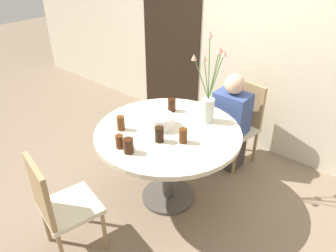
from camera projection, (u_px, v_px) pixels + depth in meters
ground_plane at (168, 197)px, 3.15m from camera, size 16.00×16.00×0.00m
wall_back at (254, 33)px, 3.40m from camera, size 8.00×0.05×2.60m
doorway_panel at (171, 40)px, 4.13m from camera, size 0.90×0.01×2.05m
dining_table at (168, 142)px, 2.83m from camera, size 1.25×1.25×0.75m
chair_right_flank at (240, 120)px, 3.46m from camera, size 0.46×0.46×0.88m
chair_near_front at (58, 203)px, 2.39m from camera, size 0.48×0.48×0.88m
birthday_cake at (160, 121)px, 2.79m from camera, size 0.24×0.24×0.15m
flower_vase at (209, 96)px, 2.79m from camera, size 0.25×0.24×0.77m
side_plate at (196, 108)px, 3.10m from camera, size 0.19×0.19×0.01m
drink_glass_0 at (159, 134)px, 2.59m from camera, size 0.07×0.07×0.13m
drink_glass_1 at (121, 123)px, 2.75m from camera, size 0.07×0.07×0.12m
drink_glass_2 at (183, 136)px, 2.58m from camera, size 0.07×0.07×0.12m
drink_glass_3 at (172, 105)px, 3.04m from camera, size 0.07×0.07×0.12m
drink_glass_4 at (119, 142)px, 2.52m from camera, size 0.06×0.06×0.11m
drink_glass_5 at (128, 146)px, 2.46m from camera, size 0.08×0.08×0.12m
person_guest at (230, 125)px, 3.37m from camera, size 0.34×0.24×1.04m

